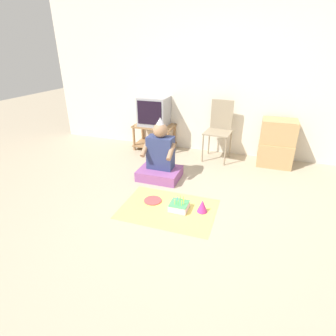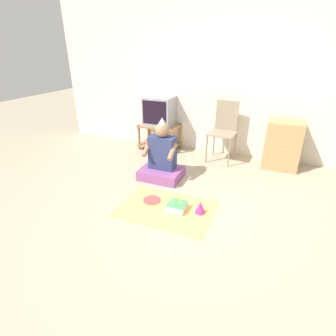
{
  "view_description": "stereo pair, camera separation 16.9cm",
  "coord_description": "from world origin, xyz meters",
  "px_view_note": "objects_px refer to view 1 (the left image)",
  "views": [
    {
      "loc": [
        0.55,
        -2.2,
        1.72
      ],
      "look_at": [
        -0.41,
        0.59,
        0.35
      ],
      "focal_mm": 28.0,
      "sensor_mm": 36.0,
      "label": 1
    },
    {
      "loc": [
        0.7,
        -2.14,
        1.72
      ],
      "look_at": [
        -0.41,
        0.59,
        0.35
      ],
      "focal_mm": 28.0,
      "sensor_mm": 36.0,
      "label": 2
    }
  ],
  "objects_px": {
    "cardboard_box_stack": "(276,143)",
    "birthday_cake": "(179,206)",
    "tv": "(154,111)",
    "party_hat_blue": "(202,206)",
    "paper_plate": "(153,200)",
    "folding_chair": "(220,126)",
    "person_seated": "(160,160)"
  },
  "relations": [
    {
      "from": "tv",
      "to": "person_seated",
      "type": "xyz_separation_m",
      "value": [
        0.51,
        -1.07,
        -0.42
      ]
    },
    {
      "from": "cardboard_box_stack",
      "to": "birthday_cake",
      "type": "xyz_separation_m",
      "value": [
        -1.06,
        -1.75,
        -0.3
      ]
    },
    {
      "from": "folding_chair",
      "to": "paper_plate",
      "type": "height_order",
      "value": "folding_chair"
    },
    {
      "from": "birthday_cake",
      "to": "cardboard_box_stack",
      "type": "bearing_deg",
      "value": 58.84
    },
    {
      "from": "tv",
      "to": "paper_plate",
      "type": "relative_size",
      "value": 2.28
    },
    {
      "from": "cardboard_box_stack",
      "to": "party_hat_blue",
      "type": "height_order",
      "value": "cardboard_box_stack"
    },
    {
      "from": "tv",
      "to": "folding_chair",
      "type": "distance_m",
      "value": 1.17
    },
    {
      "from": "tv",
      "to": "birthday_cake",
      "type": "height_order",
      "value": "tv"
    },
    {
      "from": "folding_chair",
      "to": "tv",
      "type": "bearing_deg",
      "value": 177.36
    },
    {
      "from": "tv",
      "to": "party_hat_blue",
      "type": "xyz_separation_m",
      "value": [
        1.27,
        -1.74,
        -0.61
      ]
    },
    {
      "from": "cardboard_box_stack",
      "to": "party_hat_blue",
      "type": "bearing_deg",
      "value": -114.98
    },
    {
      "from": "folding_chair",
      "to": "cardboard_box_stack",
      "type": "relative_size",
      "value": 1.32
    },
    {
      "from": "tv",
      "to": "folding_chair",
      "type": "height_order",
      "value": "folding_chair"
    },
    {
      "from": "birthday_cake",
      "to": "paper_plate",
      "type": "bearing_deg",
      "value": 168.85
    },
    {
      "from": "folding_chair",
      "to": "paper_plate",
      "type": "relative_size",
      "value": 4.41
    },
    {
      "from": "tv",
      "to": "paper_plate",
      "type": "height_order",
      "value": "tv"
    },
    {
      "from": "tv",
      "to": "paper_plate",
      "type": "distance_m",
      "value": 1.95
    },
    {
      "from": "cardboard_box_stack",
      "to": "person_seated",
      "type": "height_order",
      "value": "person_seated"
    },
    {
      "from": "person_seated",
      "to": "paper_plate",
      "type": "relative_size",
      "value": 4.03
    },
    {
      "from": "cardboard_box_stack",
      "to": "birthday_cake",
      "type": "distance_m",
      "value": 2.06
    },
    {
      "from": "tv",
      "to": "cardboard_box_stack",
      "type": "height_order",
      "value": "tv"
    },
    {
      "from": "cardboard_box_stack",
      "to": "party_hat_blue",
      "type": "xyz_separation_m",
      "value": [
        -0.79,
        -1.7,
        -0.27
      ]
    },
    {
      "from": "person_seated",
      "to": "paper_plate",
      "type": "distance_m",
      "value": 0.71
    },
    {
      "from": "tv",
      "to": "cardboard_box_stack",
      "type": "xyz_separation_m",
      "value": [
        2.06,
        -0.03,
        -0.34
      ]
    },
    {
      "from": "person_seated",
      "to": "party_hat_blue",
      "type": "bearing_deg",
      "value": -41.33
    },
    {
      "from": "party_hat_blue",
      "to": "paper_plate",
      "type": "relative_size",
      "value": 0.69
    },
    {
      "from": "folding_chair",
      "to": "birthday_cake",
      "type": "xyz_separation_m",
      "value": [
        -0.16,
        -1.73,
        -0.5
      ]
    },
    {
      "from": "birthday_cake",
      "to": "party_hat_blue",
      "type": "distance_m",
      "value": 0.27
    },
    {
      "from": "birthday_cake",
      "to": "paper_plate",
      "type": "relative_size",
      "value": 0.97
    },
    {
      "from": "cardboard_box_stack",
      "to": "tv",
      "type": "bearing_deg",
      "value": 179.08
    },
    {
      "from": "person_seated",
      "to": "birthday_cake",
      "type": "relative_size",
      "value": 4.18
    },
    {
      "from": "tv",
      "to": "cardboard_box_stack",
      "type": "bearing_deg",
      "value": -0.92
    }
  ]
}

